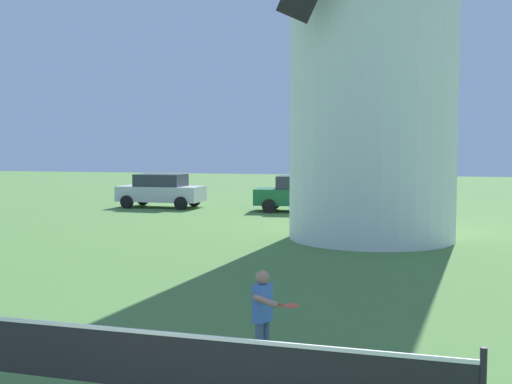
# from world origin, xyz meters

# --- Properties ---
(windmill) EXTENTS (8.19, 5.72, 14.20)m
(windmill) POSITION_xyz_m (0.66, 15.32, 7.06)
(windmill) COLOR white
(windmill) RESTS_ON ground_plane
(tennis_net) EXTENTS (5.19, 0.06, 1.10)m
(tennis_net) POSITION_xyz_m (0.36, 1.75, 0.68)
(tennis_net) COLOR black
(tennis_net) RESTS_ON ground_plane
(player_far) EXTENTS (0.69, 0.66, 1.21)m
(player_far) POSITION_xyz_m (0.44, 3.84, 0.69)
(player_far) COLOR slate
(player_far) RESTS_ON ground_plane
(parked_car_silver) EXTENTS (3.95, 1.95, 1.56)m
(parked_car_silver) POSITION_xyz_m (-9.76, 22.73, 0.81)
(parked_car_silver) COLOR silver
(parked_car_silver) RESTS_ON ground_plane
(parked_car_green) EXTENTS (4.56, 2.33, 1.56)m
(parked_car_green) POSITION_xyz_m (-2.89, 22.75, 0.81)
(parked_car_green) COLOR #1E6638
(parked_car_green) RESTS_ON ground_plane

